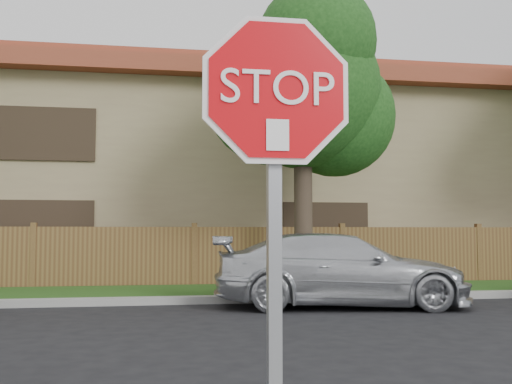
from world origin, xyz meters
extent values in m
cube|color=gray|center=(0.00, 8.15, 0.07)|extent=(70.00, 0.30, 0.15)
cube|color=#1E4714|center=(0.00, 9.80, 0.06)|extent=(70.00, 3.00, 0.12)
cube|color=brown|center=(0.00, 11.40, 0.80)|extent=(70.00, 0.12, 1.60)
cube|color=#9C8861|center=(0.00, 17.00, 3.00)|extent=(34.00, 8.00, 6.00)
cube|color=brown|center=(0.00, 17.00, 6.25)|extent=(35.20, 9.20, 0.50)
cube|color=brown|center=(0.00, 17.00, 6.85)|extent=(33.00, 5.50, 0.70)
cylinder|color=#382B21|center=(2.50, 9.70, 1.96)|extent=(0.44, 0.44, 3.92)
sphere|color=#173E13|center=(2.50, 9.70, 4.90)|extent=(3.80, 3.80, 3.80)
sphere|color=#173E13|center=(3.40, 10.00, 4.34)|extent=(3.00, 3.00, 3.00)
sphere|color=#173E13|center=(1.70, 9.30, 4.62)|extent=(3.20, 3.20, 3.20)
sphere|color=#173E13|center=(2.70, 9.10, 5.95)|extent=(2.80, 2.80, 2.80)
cube|color=gray|center=(-0.42, -1.44, 1.25)|extent=(0.06, 0.06, 2.30)
cylinder|color=white|center=(-0.42, -1.50, 2.15)|extent=(1.01, 0.02, 1.01)
cylinder|color=red|center=(-0.42, -1.51, 2.15)|extent=(0.93, 0.02, 0.93)
cube|color=white|center=(-0.42, -1.53, 1.93)|extent=(0.11, 0.00, 0.15)
imported|color=silver|center=(2.62, 7.14, 0.72)|extent=(5.24, 2.76, 1.45)
camera|label=1|loc=(-0.98, -4.28, 1.47)|focal=42.00mm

